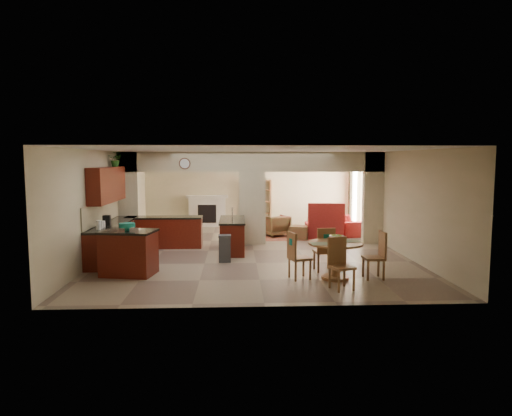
{
  "coord_description": "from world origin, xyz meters",
  "views": [
    {
      "loc": [
        -0.51,
        -12.73,
        2.55
      ],
      "look_at": [
        0.08,
        0.3,
        1.18
      ],
      "focal_mm": 32.0,
      "sensor_mm": 36.0,
      "label": 1
    }
  ],
  "objects_px": {
    "kitchen_island": "(129,253)",
    "dining_table": "(335,255)",
    "armchair": "(276,226)",
    "sofa": "(343,222)"
  },
  "relations": [
    {
      "from": "kitchen_island",
      "to": "armchair",
      "type": "height_order",
      "value": "kitchen_island"
    },
    {
      "from": "kitchen_island",
      "to": "armchair",
      "type": "bearing_deg",
      "value": 64.06
    },
    {
      "from": "sofa",
      "to": "armchair",
      "type": "bearing_deg",
      "value": 94.4
    },
    {
      "from": "kitchen_island",
      "to": "dining_table",
      "type": "height_order",
      "value": "kitchen_island"
    },
    {
      "from": "kitchen_island",
      "to": "sofa",
      "type": "distance_m",
      "value": 8.47
    },
    {
      "from": "dining_table",
      "to": "armchair",
      "type": "bearing_deg",
      "value": 97.73
    },
    {
      "from": "kitchen_island",
      "to": "sofa",
      "type": "xyz_separation_m",
      "value": [
        6.19,
        5.78,
        -0.13
      ]
    },
    {
      "from": "sofa",
      "to": "kitchen_island",
      "type": "bearing_deg",
      "value": 121.53
    },
    {
      "from": "kitchen_island",
      "to": "dining_table",
      "type": "distance_m",
      "value": 4.56
    },
    {
      "from": "kitchen_island",
      "to": "sofa",
      "type": "bearing_deg",
      "value": 53.54
    }
  ]
}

